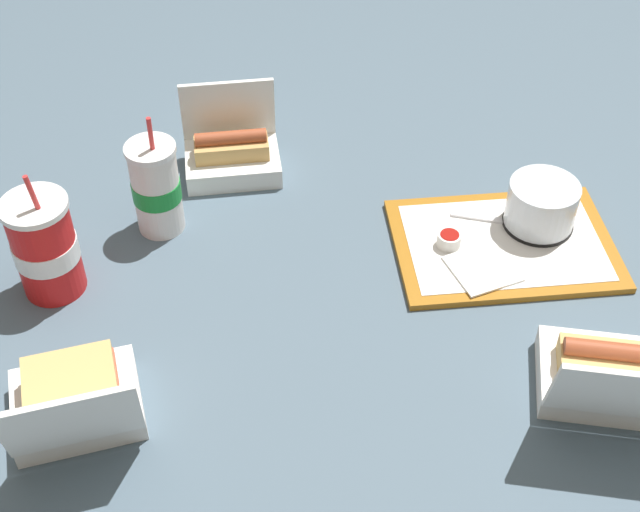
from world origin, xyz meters
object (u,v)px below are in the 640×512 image
at_px(food_tray, 504,245).
at_px(ketchup_cup, 449,239).
at_px(clamshell_hotdog_right, 616,376).
at_px(soda_cup_center, 156,188).
at_px(soda_cup_corner, 45,247).
at_px(plastic_fork, 483,218).
at_px(clamshell_sandwich_center, 75,400).
at_px(clamshell_hotdog_left, 232,153).
at_px(cake_container, 541,206).

xyz_separation_m(food_tray, ketchup_cup, (-0.10, -0.00, 0.02)).
relative_size(clamshell_hotdog_right, soda_cup_center, 1.06).
distance_m(ketchup_cup, clamshell_hotdog_right, 0.37).
bearing_deg(soda_cup_corner, ketchup_cup, 4.40).
bearing_deg(plastic_fork, soda_cup_center, -166.64).
height_order(plastic_fork, clamshell_hotdog_right, clamshell_hotdog_right).
bearing_deg(clamshell_sandwich_center, soda_cup_corner, 106.02).
bearing_deg(clamshell_hotdog_right, clamshell_hotdog_left, 134.99).
distance_m(cake_container, clamshell_hotdog_left, 0.57).
distance_m(clamshell_hotdog_left, clamshell_hotdog_right, 0.79).
distance_m(plastic_fork, clamshell_hotdog_right, 0.40).
height_order(clamshell_hotdog_right, soda_cup_corner, soda_cup_corner).
distance_m(food_tray, clamshell_sandwich_center, 0.74).
distance_m(ketchup_cup, soda_cup_center, 0.50).
xyz_separation_m(clamshell_sandwich_center, clamshell_hotdog_right, (0.76, 0.00, -0.00)).
height_order(clamshell_hotdog_right, soda_cup_center, soda_cup_center).
bearing_deg(soda_cup_corner, cake_container, 6.73).
relative_size(plastic_fork, clamshell_sandwich_center, 0.48).
bearing_deg(soda_cup_corner, plastic_fork, 8.94).
height_order(ketchup_cup, clamshell_sandwich_center, clamshell_sandwich_center).
bearing_deg(food_tray, clamshell_sandwich_center, -154.33).
height_order(ketchup_cup, clamshell_hotdog_left, clamshell_hotdog_left).
distance_m(ketchup_cup, clamshell_hotdog_left, 0.44).
distance_m(cake_container, ketchup_cup, 0.17).
xyz_separation_m(food_tray, cake_container, (0.07, 0.04, 0.05)).
distance_m(food_tray, soda_cup_center, 0.60).
distance_m(clamshell_hotdog_left, clamshell_sandwich_center, 0.60).
bearing_deg(soda_cup_center, clamshell_hotdog_right, -30.83).
xyz_separation_m(plastic_fork, soda_cup_corner, (-0.72, -0.11, 0.07)).
xyz_separation_m(plastic_fork, clamshell_hotdog_left, (-0.44, 0.18, 0.02)).
bearing_deg(plastic_fork, soda_cup_corner, -154.97).
distance_m(plastic_fork, soda_cup_corner, 0.73).
distance_m(clamshell_hotdog_right, soda_cup_corner, 0.88).
relative_size(ketchup_cup, clamshell_sandwich_center, 0.17).
xyz_separation_m(clamshell_hotdog_right, soda_cup_corner, (-0.84, 0.26, 0.05)).
height_order(clamshell_sandwich_center, clamshell_hotdog_right, clamshell_sandwich_center).
xyz_separation_m(clamshell_hotdog_left, clamshell_hotdog_right, (0.55, -0.56, 0.00)).
xyz_separation_m(ketchup_cup, soda_cup_center, (-0.49, 0.09, 0.06)).
height_order(ketchup_cup, clamshell_hotdog_right, clamshell_hotdog_right).
height_order(food_tray, plastic_fork, plastic_fork).
relative_size(food_tray, clamshell_hotdog_left, 2.10).
bearing_deg(clamshell_hotdog_left, plastic_fork, -22.16).
bearing_deg(food_tray, ketchup_cup, -177.72).
distance_m(plastic_fork, soda_cup_center, 0.56).
height_order(food_tray, clamshell_hotdog_left, clamshell_hotdog_left).
bearing_deg(clamshell_hotdog_right, cake_container, 93.94).
xyz_separation_m(ketchup_cup, plastic_fork, (0.07, 0.06, -0.01)).
xyz_separation_m(food_tray, clamshell_hotdog_left, (-0.46, 0.24, 0.03)).
xyz_separation_m(ketchup_cup, clamshell_hotdog_left, (-0.37, 0.24, 0.01)).
xyz_separation_m(cake_container, plastic_fork, (-0.09, 0.02, -0.04)).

